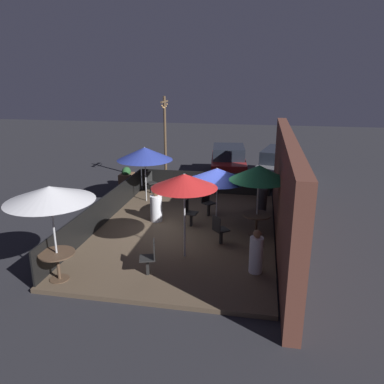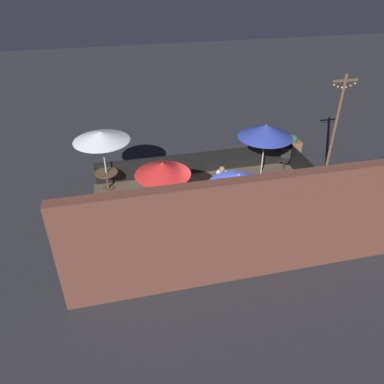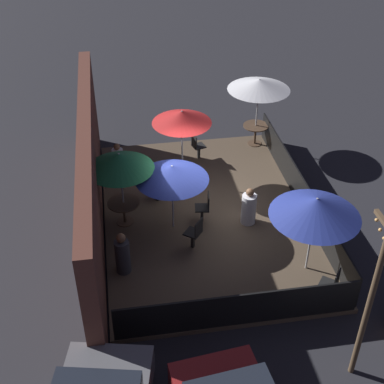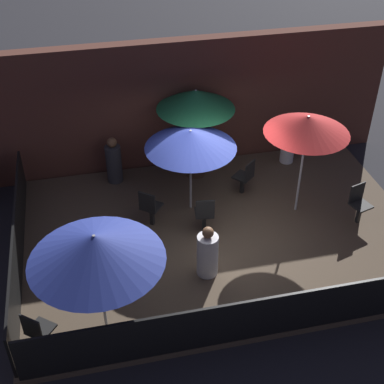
% 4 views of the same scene
% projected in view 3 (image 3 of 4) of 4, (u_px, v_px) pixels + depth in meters
% --- Properties ---
extents(ground_plane, '(60.00, 60.00, 0.00)m').
position_uv_depth(ground_plane, '(205.00, 216.00, 15.84)').
color(ground_plane, '#26262B').
extents(patio_deck, '(8.57, 5.87, 0.12)m').
position_uv_depth(patio_deck, '(205.00, 215.00, 15.81)').
color(patio_deck, brown).
rests_on(patio_deck, ground_plane).
extents(building_wall, '(10.17, 0.36, 3.36)m').
position_uv_depth(building_wall, '(91.00, 179.00, 14.46)').
color(building_wall, brown).
rests_on(building_wall, ground_plane).
extents(fence_front, '(8.37, 0.05, 0.95)m').
position_uv_depth(fence_front, '(301.00, 191.00, 15.87)').
color(fence_front, black).
rests_on(fence_front, patio_deck).
extents(fence_side_left, '(0.05, 5.67, 0.95)m').
position_uv_depth(fence_side_left, '(239.00, 310.00, 12.09)').
color(fence_side_left, black).
rests_on(fence_side_left, patio_deck).
extents(patio_umbrella_0, '(2.11, 2.11, 2.46)m').
position_uv_depth(patio_umbrella_0, '(259.00, 84.00, 17.77)').
color(patio_umbrella_0, '#B2B2B7').
rests_on(patio_umbrella_0, patio_deck).
extents(patio_umbrella_1, '(1.86, 1.86, 2.31)m').
position_uv_depth(patio_umbrella_1, '(120.00, 161.00, 14.24)').
color(patio_umbrella_1, '#B2B2B7').
rests_on(patio_umbrella_1, patio_deck).
extents(patio_umbrella_2, '(2.23, 2.23, 2.23)m').
position_uv_depth(patio_umbrella_2, '(316.00, 207.00, 12.74)').
color(patio_umbrella_2, '#B2B2B7').
rests_on(patio_umbrella_2, patio_deck).
extents(patio_umbrella_3, '(1.81, 1.81, 2.43)m').
position_uv_depth(patio_umbrella_3, '(182.00, 117.00, 15.96)').
color(patio_umbrella_3, '#B2B2B7').
rests_on(patio_umbrella_3, patio_deck).
extents(patio_umbrella_4, '(2.00, 2.00, 2.05)m').
position_uv_depth(patio_umbrella_4, '(172.00, 173.00, 14.21)').
color(patio_umbrella_4, '#B2B2B7').
rests_on(patio_umbrella_4, patio_deck).
extents(dining_table_0, '(0.89, 0.89, 0.74)m').
position_uv_depth(dining_table_0, '(256.00, 129.00, 18.75)').
color(dining_table_0, '#4C3828').
rests_on(dining_table_0, patio_deck).
extents(dining_table_1, '(0.91, 0.91, 0.70)m').
position_uv_depth(dining_table_1, '(124.00, 206.00, 15.12)').
color(dining_table_1, '#4C3828').
rests_on(dining_table_1, patio_deck).
extents(patio_chair_0, '(0.50, 0.50, 0.93)m').
position_uv_depth(patio_chair_0, '(197.00, 145.00, 17.99)').
color(patio_chair_0, black).
rests_on(patio_chair_0, patio_deck).
extents(patio_chair_1, '(0.56, 0.56, 0.96)m').
position_uv_depth(patio_chair_1, '(195.00, 233.00, 14.22)').
color(patio_chair_1, black).
rests_on(patio_chair_1, patio_deck).
extents(patio_chair_2, '(0.56, 0.56, 0.92)m').
position_uv_depth(patio_chair_2, '(331.00, 284.00, 12.71)').
color(patio_chair_2, black).
rests_on(patio_chair_2, patio_deck).
extents(patio_chair_3, '(0.56, 0.56, 0.92)m').
position_uv_depth(patio_chair_3, '(158.00, 185.00, 16.06)').
color(patio_chair_3, black).
rests_on(patio_chair_3, patio_deck).
extents(patio_chair_4, '(0.45, 0.45, 0.94)m').
position_uv_depth(patio_chair_4, '(204.00, 207.00, 15.18)').
color(patio_chair_4, black).
rests_on(patio_chair_4, patio_deck).
extents(patron_0, '(0.44, 0.44, 1.21)m').
position_uv_depth(patron_0, '(123.00, 255.00, 13.49)').
color(patron_0, '#333338').
rests_on(patron_0, patio_deck).
extents(patron_1, '(0.53, 0.53, 1.16)m').
position_uv_depth(patron_1, '(249.00, 208.00, 15.15)').
color(patron_1, silver).
rests_on(patron_1, patio_deck).
extents(patron_2, '(0.50, 0.50, 1.19)m').
position_uv_depth(patron_2, '(118.00, 162.00, 17.11)').
color(patron_2, silver).
rests_on(patron_2, patio_deck).
extents(light_post, '(1.10, 0.12, 4.17)m').
position_uv_depth(light_post, '(372.00, 295.00, 10.12)').
color(light_post, brown).
rests_on(light_post, ground_plane).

